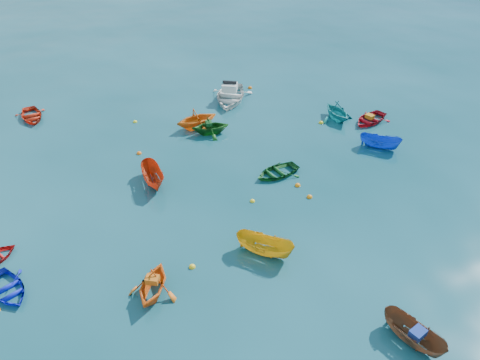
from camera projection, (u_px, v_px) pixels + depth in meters
name	position (u px, v px, depth m)	size (l,w,h in m)	color
ground	(282.00, 233.00, 25.24)	(160.00, 160.00, 0.00)	#093943
dinghy_blue_sw	(9.00, 292.00, 21.86)	(2.06, 2.88, 0.60)	#101BC8
sampan_brown_mid	(411.00, 342.00, 19.62)	(1.11, 2.95, 1.14)	brown
dinghy_orange_w	(154.00, 293.00, 21.79)	(2.34, 2.71, 1.43)	orange
sampan_yellow_mid	(265.00, 253.00, 23.96)	(1.18, 3.13, 1.21)	gold
dinghy_green_e	(277.00, 175.00, 29.86)	(2.14, 2.99, 0.62)	#13511F
dinghy_cyan_se	(336.00, 119.00, 36.14)	(2.50, 2.90, 1.53)	teal
sampan_orange_n	(154.00, 183.00, 29.09)	(1.19, 3.15, 1.22)	red
dinghy_green_n	(211.00, 134.00, 34.25)	(2.33, 2.70, 1.42)	#125016
dinghy_red_ne	(370.00, 122.00, 35.78)	(2.27, 3.17, 0.66)	#A80E1A
sampan_blue_far	(379.00, 148.00, 32.58)	(1.07, 2.84, 1.10)	blue
dinghy_red_far	(32.00, 118.00, 36.21)	(2.28, 3.18, 0.66)	red
dinghy_orange_far	(197.00, 128.00, 34.99)	(2.73, 3.17, 1.67)	orange
motorboat_white	(230.00, 100.00, 38.90)	(3.45, 4.82, 1.60)	silver
tarp_blue_a	(418.00, 333.00, 19.11)	(0.65, 0.49, 0.31)	navy
tarp_orange_a	(152.00, 279.00, 21.34)	(0.60, 0.45, 0.29)	#D36415
tarp_green_b	(209.00, 123.00, 33.74)	(0.57, 0.43, 0.28)	#11471A
tarp_orange_b	(370.00, 116.00, 35.45)	(0.60, 0.46, 0.29)	#C37214
buoy_ye_a	(192.00, 267.00, 23.16)	(0.33, 0.33, 0.33)	yellow
buoy_or_b	(309.00, 197.00, 27.87)	(0.34, 0.34, 0.34)	orange
buoy_or_c	(139.00, 154.00, 31.94)	(0.34, 0.34, 0.34)	#FF650D
buoy_ye_c	(252.00, 201.00, 27.55)	(0.30, 0.30, 0.30)	yellow
buoy_or_d	(298.00, 186.00, 28.85)	(0.36, 0.36, 0.36)	orange
buoy_ye_d	(135.00, 122.00, 35.70)	(0.32, 0.32, 0.32)	yellow
buoy_or_e	(250.00, 88.00, 40.88)	(0.37, 0.37, 0.37)	#E0600C
buoy_ye_e	(321.00, 123.00, 35.58)	(0.35, 0.35, 0.35)	gold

